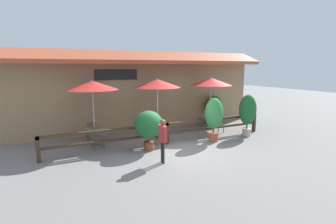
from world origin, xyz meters
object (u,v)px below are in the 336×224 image
Objects in this scene: dining_table_far at (210,119)px; potted_plant_tall_tropical at (248,111)px; chair_middle_wallside at (151,124)px; chair_near_wallside at (91,130)px; chair_middle_streetside at (163,129)px; pedestrian at (163,135)px; patio_umbrella_near at (92,85)px; patio_umbrella_middle at (157,83)px; potted_plant_corner_fern at (149,126)px; chair_far_streetside at (218,123)px; chair_far_wallside at (203,118)px; chair_near_streetside at (97,137)px; dining_table_near at (95,131)px; dining_table_middle at (158,124)px; potted_plant_broad_leaf at (214,115)px; potted_plant_small_flowering at (214,107)px; patio_umbrella_far at (211,82)px.

potted_plant_tall_tropical reaches higher than dining_table_far.
chair_near_wallside is at bearing -4.80° from chair_middle_wallside.
chair_middle_streetside is at bearing 89.48° from chair_middle_wallside.
patio_umbrella_near is at bearing 35.02° from pedestrian.
potted_plant_corner_fern is at bearing -123.78° from patio_umbrella_middle.
chair_far_streetside and chair_far_wallside have the same top height.
chair_near_streetside is 3.77m from patio_umbrella_middle.
chair_near_streetside is at bearing -169.26° from patio_umbrella_middle.
dining_table_middle is (3.03, -0.09, 0.00)m from dining_table_near.
chair_middle_wallside is 0.43× the size of potted_plant_broad_leaf.
potted_plant_small_flowering is at bearing 8.22° from dining_table_near.
dining_table_middle is 1.00× the size of dining_table_far.
potted_plant_small_flowering is at bearing 45.87° from patio_umbrella_far.
pedestrian is (-4.53, -4.14, 0.53)m from chair_far_wallside.
chair_middle_wallside is 0.55× the size of pedestrian.
patio_umbrella_near reaches higher than potted_plant_tall_tropical.
dining_table_middle is 0.96× the size of chair_middle_wallside.
potted_plant_tall_tropical is (4.09, -2.48, 0.75)m from chair_middle_wallside.
dining_table_middle is 3.65m from pedestrian.
patio_umbrella_middle reaches higher than pedestrian.
patio_umbrella_far is at bearing 114.31° from potted_plant_tall_tropical.
patio_umbrella_near is 4.18m from pedestrian.
potted_plant_tall_tropical reaches higher than dining_table_middle.
potted_plant_small_flowering is (2.29, 3.10, -0.20)m from potted_plant_broad_leaf.
potted_plant_corner_fern is (1.80, -1.92, -1.57)m from patio_umbrella_near.
potted_plant_tall_tropical is at bearing -65.69° from patio_umbrella_far.
dining_table_near is 3.89m from pedestrian.
dining_table_far is 0.41× the size of potted_plant_broad_leaf.
chair_middle_streetside is 1.00× the size of chair_far_wallside.
potted_plant_tall_tropical is (0.86, -1.91, 0.64)m from dining_table_far.
potted_plant_small_flowering is at bearing 86.54° from potted_plant_tall_tropical.
chair_middle_wallside and chair_far_wallside have the same top height.
patio_umbrella_near is at bearing -171.78° from potted_plant_small_flowering.
dining_table_far is at bearing 91.93° from chair_far_wallside.
chair_far_wallside is (6.23, 0.67, -2.12)m from patio_umbrella_near.
potted_plant_corner_fern is at bearing -156.69° from dining_table_far.
chair_middle_wallside is at bearing -8.46° from pedestrian.
chair_middle_streetside is 0.55× the size of pedestrian.
patio_umbrella_near reaches higher than pedestrian.
potted_plant_small_flowering reaches higher than potted_plant_corner_fern.
chair_near_streetside is at bearing -93.04° from dining_table_near.
potted_plant_broad_leaf is 1.27× the size of pedestrian.
potted_plant_broad_leaf is (1.91, -1.96, -1.38)m from patio_umbrella_middle.
chair_near_wallside is 6.25m from dining_table_far.
dining_table_far is at bearing 1.03° from dining_table_middle.
chair_far_wallside is at bearing 78.85° from chair_far_streetside.
potted_plant_small_flowering reaches higher than chair_far_streetside.
dining_table_far is (6.18, -0.03, -2.01)m from patio_umbrella_near.
patio_umbrella_far is at bearing -0.29° from patio_umbrella_near.
chair_middle_streetside is at bearing -93.14° from patio_umbrella_middle.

